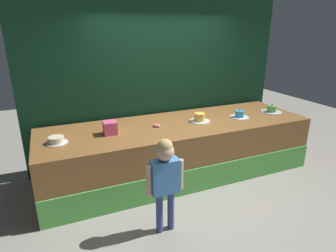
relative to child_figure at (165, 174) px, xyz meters
The scene contains 10 objects.
ground_plane 1.20m from the child_figure, 37.96° to the left, with size 12.00×12.00×0.00m, color gray.
stage_platform 1.46m from the child_figure, 58.72° to the left, with size 4.22×1.31×0.86m.
curtain_backdrop 2.20m from the child_figure, 69.39° to the left, with size 4.53×0.08×2.83m, color #113823.
child_figure is the anchor object (origin of this frame).
pink_box 1.25m from the child_figure, 105.85° to the left, with size 0.18×0.19×0.18m, color #EB5487.
donut 1.28m from the child_figure, 72.62° to the left, with size 0.11×0.11×0.04m, color pink.
cake_far_left 1.55m from the child_figure, 133.08° to the left, with size 0.29×0.29×0.09m.
cake_center_left 1.62m from the child_figure, 47.32° to the left, with size 0.34×0.34×0.13m.
cake_center_right 2.13m from the child_figure, 31.44° to the left, with size 0.32×0.32×0.14m.
cake_far_right 2.78m from the child_figure, 24.27° to the left, with size 0.36×0.36×0.15m.
Camera 1 is at (-1.81, -3.15, 2.27)m, focal length 30.37 mm.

